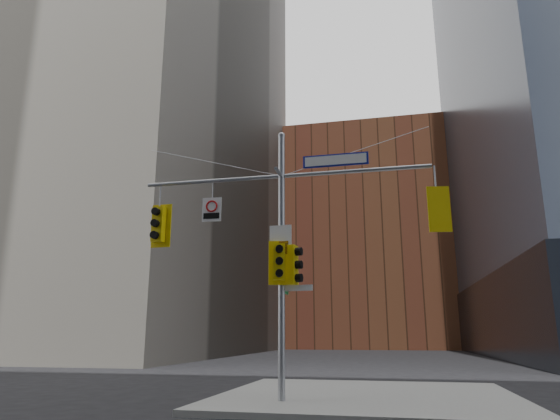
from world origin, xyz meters
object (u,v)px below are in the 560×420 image
at_px(traffic_light_pole_side, 293,265).
at_px(regulatory_sign_arm, 212,209).
at_px(traffic_light_pole_front, 279,262).
at_px(street_sign_blade, 335,160).
at_px(traffic_light_east_arm, 438,210).
at_px(signal_assembly, 281,232).
at_px(traffic_light_west_arm, 159,225).

relative_size(traffic_light_pole_side, regulatory_sign_arm, 1.51).
height_order(traffic_light_pole_front, street_sign_blade, street_sign_blade).
relative_size(traffic_light_east_arm, traffic_light_pole_front, 1.01).
distance_m(signal_assembly, traffic_light_east_arm, 4.08).
height_order(signal_assembly, traffic_light_pole_front, signal_assembly).
height_order(signal_assembly, regulatory_sign_arm, signal_assembly).
relative_size(traffic_light_pole_front, regulatory_sign_arm, 1.68).
bearing_deg(traffic_light_east_arm, signal_assembly, -9.35).
bearing_deg(traffic_light_pole_side, regulatory_sign_arm, 101.28).
bearing_deg(traffic_light_west_arm, traffic_light_pole_side, 2.91).
distance_m(traffic_light_east_arm, traffic_light_pole_side, 3.95).
bearing_deg(traffic_light_pole_front, street_sign_blade, -3.77).
bearing_deg(street_sign_blade, signal_assembly, -179.47).
relative_size(traffic_light_pole_side, traffic_light_pole_front, 0.90).
bearing_deg(traffic_light_pole_side, signal_assembly, 100.60).
bearing_deg(traffic_light_west_arm, regulatory_sign_arm, 1.93).
distance_m(traffic_light_east_arm, regulatory_sign_arm, 6.07).
xyz_separation_m(signal_assembly, traffic_light_pole_front, (-0.00, -0.27, -0.84)).
xyz_separation_m(signal_assembly, traffic_light_west_arm, (-3.61, 0.01, 0.38)).
height_order(street_sign_blade, regulatory_sign_arm, street_sign_blade).
relative_size(traffic_light_west_arm, street_sign_blade, 0.71).
relative_size(traffic_light_east_arm, regulatory_sign_arm, 1.70).
distance_m(signal_assembly, traffic_light_pole_front, 0.88).
xyz_separation_m(street_sign_blade, regulatory_sign_arm, (-3.50, -0.02, -1.18)).
xyz_separation_m(signal_assembly, regulatory_sign_arm, (-2.00, -0.02, 0.75)).
height_order(traffic_light_east_arm, traffic_light_pole_side, traffic_light_east_arm).
distance_m(traffic_light_pole_front, regulatory_sign_arm, 2.57).
relative_size(traffic_light_west_arm, traffic_light_pole_side, 1.21).
height_order(traffic_light_east_arm, regulatory_sign_arm, regulatory_sign_arm).
bearing_deg(traffic_light_pole_side, street_sign_blade, -78.98).
bearing_deg(traffic_light_pole_front, signal_assembly, 75.76).
distance_m(traffic_light_west_arm, regulatory_sign_arm, 1.65).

